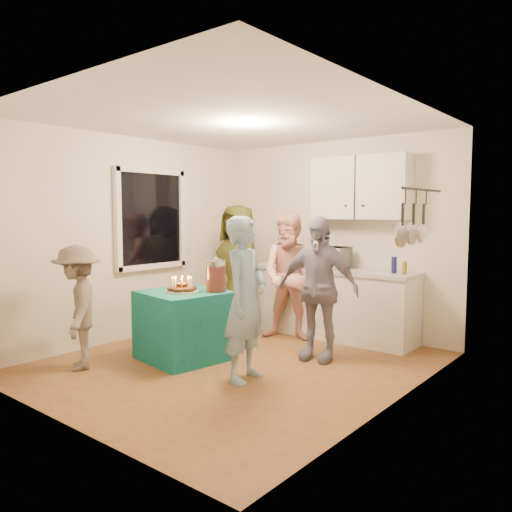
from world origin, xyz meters
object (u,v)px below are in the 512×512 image
Objects in this scene: child_near_left at (78,307)px; punch_jar at (216,276)px; microwave at (329,257)px; party_table at (184,325)px; man_birthday at (245,299)px; woman_back_center at (291,276)px; counter at (332,304)px; woman_back_right at (318,288)px; woman_back_left at (238,268)px.

punch_jar is at bearing 86.13° from child_near_left.
party_table is (-0.71, -1.91, -0.67)m from microwave.
man_birthday reaches higher than child_near_left.
counter is at bearing 32.22° from woman_back_center.
woman_back_right is (0.73, -0.54, -0.02)m from woman_back_center.
counter is 1.38× the size of woman_back_right.
party_table is at bearing -142.29° from punch_jar.
counter is at bearing 73.87° from punch_jar.
man_birthday is 1.23× the size of child_near_left.
woman_back_right is 2.57m from child_near_left.
man_birthday is at bearing -6.17° from party_table.
woman_back_left is at bearing 30.90° from man_birthday.
party_table is at bearing -62.40° from woman_back_left.
woman_back_left is 0.86m from woman_back_center.
microwave is at bearing 69.57° from party_table.
counter is 1.27× the size of woman_back_left.
woman_back_right reaches higher than microwave.
party_table is at bearing -111.97° from counter.
punch_jar is at bearing -48.37° from woman_back_left.
punch_jar is 1.38m from woman_back_left.
counter is at bearing -6.27° from man_birthday.
man_birthday reaches higher than microwave.
man_birthday is (0.99, -0.11, 0.42)m from party_table.
man_birthday is at bearing -90.61° from woman_back_center.
counter is 0.69m from woman_back_center.
man_birthday reaches higher than party_table.
woman_back_center is at bearing 7.35° from man_birthday.
woman_back_left is (-1.14, -0.52, -0.18)m from microwave.
woman_back_left is at bearing 106.94° from party_table.
woman_back_left reaches higher than punch_jar.
microwave is at bearing 37.27° from woman_back_center.
party_table is at bearing 90.87° from child_near_left.
party_table is 1.54m from woman_back_right.
man_birthday is 1.80m from child_near_left.
counter is 6.47× the size of punch_jar.
counter is 2.07m from man_birthday.
woman_back_center is at bearing -124.34° from microwave.
man_birthday is 0.98× the size of woman_back_center.
man_birthday is at bearing -84.18° from microwave.
microwave reaches higher than punch_jar.
woman_back_center is at bearing 83.41° from punch_jar.
child_near_left reaches higher than counter.
woman_back_center is at bearing 100.28° from child_near_left.
counter is 1.34× the size of woman_back_center.
woman_back_right is (0.39, -0.99, 0.37)m from counter.
child_near_left reaches higher than party_table.
child_near_left is at bearing -115.68° from counter.
woman_back_left is 2.36m from child_near_left.
woman_back_right is at bearing -5.85° from woman_back_left.
child_near_left is at bearing -116.59° from microwave.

